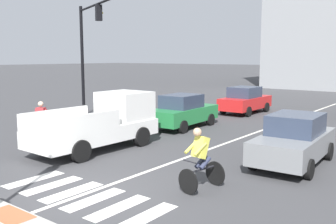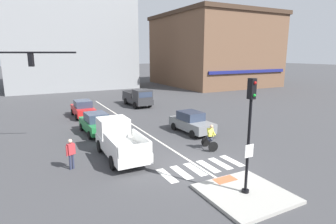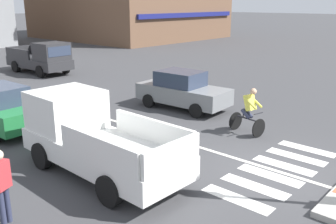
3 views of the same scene
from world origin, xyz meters
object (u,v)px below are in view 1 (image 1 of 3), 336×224
Objects in this scene: car_red_westbound_distant at (245,100)px; pickup_truck_white_westbound_near at (104,123)px; car_green_westbound_far at (183,111)px; pedestrian_at_curb_left at (41,118)px; car_grey_eastbound_mid at (294,140)px; cyclist at (201,158)px; traffic_light_mast at (88,42)px.

car_red_westbound_distant is 0.80× the size of pickup_truck_white_westbound_near.
car_green_westbound_far is 1.01× the size of car_red_westbound_distant.
car_red_westbound_distant is 12.82m from pedestrian_at_curb_left.
cyclist is (-1.06, -3.90, 0.06)m from car_grey_eastbound_mid.
pickup_truck_white_westbound_near is (0.12, -5.33, 0.17)m from car_green_westbound_far.
pickup_truck_white_westbound_near reaches higher than pedestrian_at_curb_left.
car_green_westbound_far is 6.35m from car_red_westbound_distant.
car_green_westbound_far is 7.38m from car_grey_eastbound_mid.
car_red_westbound_distant is (6.20, 7.10, -3.47)m from traffic_light_mast.
car_grey_eastbound_mid is 2.51× the size of pedestrian_at_curb_left.
pedestrian_at_curb_left is at bearing -162.53° from car_grey_eastbound_mid.
car_green_westbound_far is at bearing -91.99° from car_red_westbound_distant.
pedestrian_at_curb_left is at bearing -114.18° from car_green_westbound_far.
car_red_westbound_distant is at bearing 124.17° from car_grey_eastbound_mid.
cyclist is (5.49, -1.74, -0.11)m from pickup_truck_white_westbound_near.
pedestrian_at_curb_left is at bearing 173.59° from cyclist.
car_green_westbound_far is 0.99× the size of car_grey_eastbound_mid.
traffic_light_mast reaches higher than pickup_truck_white_westbound_near.
pickup_truck_white_westbound_near is 3.07× the size of pedestrian_at_curb_left.
pedestrian_at_curb_left is (-2.97, -12.47, 0.17)m from car_red_westbound_distant.
pickup_truck_white_westbound_near is 3.06× the size of cyclist.
car_grey_eastbound_mid is at bearing 17.47° from pedestrian_at_curb_left.
pickup_truck_white_westbound_near is 2.98m from pedestrian_at_curb_left.
car_green_westbound_far is at bearing 7.20° from traffic_light_mast.
car_green_westbound_far is 2.49× the size of pedestrian_at_curb_left.
car_green_westbound_far is 0.81× the size of pickup_truck_white_westbound_near.
car_grey_eastbound_mid is at bearing 18.30° from pickup_truck_white_westbound_near.
pedestrian_at_curb_left is (-8.36, 0.94, 0.11)m from cyclist.
car_grey_eastbound_mid is at bearing -10.77° from traffic_light_mast.
pedestrian_at_curb_left is at bearing -164.46° from pickup_truck_white_westbound_near.
pickup_truck_white_westbound_near is at bearing -88.73° from car_green_westbound_far.
car_grey_eastbound_mid is at bearing 74.77° from cyclist.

